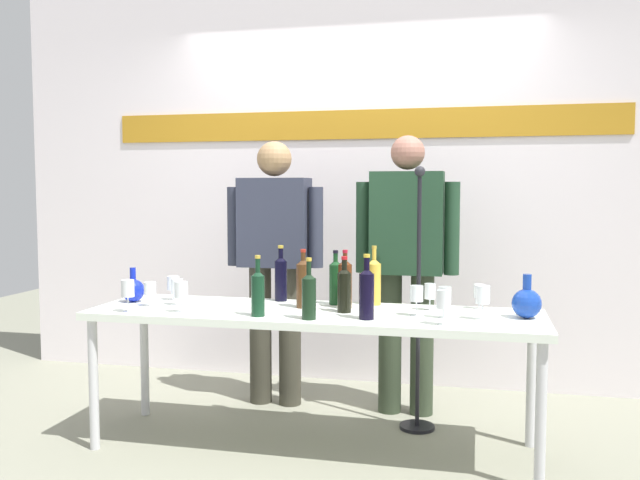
{
  "coord_description": "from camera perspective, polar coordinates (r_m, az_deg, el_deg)",
  "views": [
    {
      "loc": [
        0.82,
        -3.39,
        1.37
      ],
      "look_at": [
        0.0,
        0.15,
        1.09
      ],
      "focal_mm": 38.02,
      "sensor_mm": 36.0,
      "label": 1
    }
  ],
  "objects": [
    {
      "name": "microphone_stand",
      "position": [
        3.91,
        8.24,
        -8.56
      ],
      "size": [
        0.2,
        0.2,
        1.49
      ],
      "color": "black",
      "rests_on": "ground"
    },
    {
      "name": "wine_bottle_6",
      "position": [
        3.4,
        -5.25,
        -4.34
      ],
      "size": [
        0.07,
        0.07,
        0.31
      ],
      "color": "#12341F",
      "rests_on": "display_table"
    },
    {
      "name": "presenter_right",
      "position": [
        4.1,
        7.31,
        -1.3
      ],
      "size": [
        0.62,
        0.22,
        1.68
      ],
      "color": "#313C2A",
      "rests_on": "ground"
    },
    {
      "name": "back_wall",
      "position": [
        4.79,
        3.21,
        5.96
      ],
      "size": [
        5.1,
        0.11,
        3.0
      ],
      "color": "white",
      "rests_on": "ground"
    },
    {
      "name": "wine_glass_left_1",
      "position": [
        3.63,
        -15.88,
        -3.98
      ],
      "size": [
        0.07,
        0.07,
        0.17
      ],
      "color": "white",
      "rests_on": "display_table"
    },
    {
      "name": "wine_bottle_3",
      "position": [
        3.72,
        1.32,
        -3.45
      ],
      "size": [
        0.07,
        0.07,
        0.3
      ],
      "color": "#133E1B",
      "rests_on": "display_table"
    },
    {
      "name": "wine_glass_left_3",
      "position": [
        3.56,
        -11.61,
        -4.18
      ],
      "size": [
        0.07,
        0.07,
        0.16
      ],
      "color": "white",
      "rests_on": "display_table"
    },
    {
      "name": "presenter_left",
      "position": [
        4.27,
        -3.83,
        -1.16
      ],
      "size": [
        0.62,
        0.22,
        1.66
      ],
      "color": "#39372C",
      "rests_on": "ground"
    },
    {
      "name": "ground_plane",
      "position": [
        3.75,
        -0.54,
        -17.05
      ],
      "size": [
        10.0,
        10.0,
        0.0
      ],
      "primitive_type": "plane",
      "color": "gray"
    },
    {
      "name": "wine_bottle_7",
      "position": [
        3.85,
        -3.32,
        -3.13
      ],
      "size": [
        0.07,
        0.07,
        0.32
      ],
      "color": "black",
      "rests_on": "display_table"
    },
    {
      "name": "wine_bottle_5",
      "position": [
        3.31,
        3.94,
        -4.37
      ],
      "size": [
        0.07,
        0.07,
        0.32
      ],
      "color": "black",
      "rests_on": "display_table"
    },
    {
      "name": "decanter_blue_left",
      "position": [
        3.96,
        -15.45,
        -4.07
      ],
      "size": [
        0.13,
        0.13,
        0.19
      ],
      "color": "#1324B0",
      "rests_on": "display_table"
    },
    {
      "name": "wine_bottle_0",
      "position": [
        3.62,
        -1.41,
        -3.55
      ],
      "size": [
        0.08,
        0.08,
        0.31
      ],
      "color": "#492B15",
      "rests_on": "display_table"
    },
    {
      "name": "display_table",
      "position": [
        3.56,
        -0.55,
        -6.89
      ],
      "size": [
        2.35,
        0.66,
        0.73
      ],
      "color": "white",
      "rests_on": "ground"
    },
    {
      "name": "wine_bottle_2",
      "position": [
        3.72,
        4.57,
        -3.4
      ],
      "size": [
        0.08,
        0.08,
        0.32
      ],
      "color": "gold",
      "rests_on": "display_table"
    },
    {
      "name": "wine_glass_left_0",
      "position": [
        3.78,
        -14.12,
        -4.02
      ],
      "size": [
        0.06,
        0.06,
        0.13
      ],
      "color": "white",
      "rests_on": "display_table"
    },
    {
      "name": "wine_glass_right_3",
      "position": [
        3.42,
        8.13,
        -4.54
      ],
      "size": [
        0.07,
        0.07,
        0.15
      ],
      "color": "white",
      "rests_on": "display_table"
    },
    {
      "name": "decanter_blue_right",
      "position": [
        3.49,
        17.0,
        -5.06
      ],
      "size": [
        0.15,
        0.15,
        0.22
      ],
      "color": "#183CA2",
      "rests_on": "display_table"
    },
    {
      "name": "wine_bottle_4",
      "position": [
        3.61,
        2.12,
        -3.6
      ],
      "size": [
        0.07,
        0.07,
        0.31
      ],
      "color": "#522510",
      "rests_on": "display_table"
    },
    {
      "name": "wine_glass_right_0",
      "position": [
        3.38,
        13.53,
        -4.54
      ],
      "size": [
        0.07,
        0.07,
        0.17
      ],
      "color": "white",
      "rests_on": "display_table"
    },
    {
      "name": "wine_glass_right_2",
      "position": [
        3.69,
        13.26,
        -4.26
      ],
      "size": [
        0.06,
        0.06,
        0.13
      ],
      "color": "white",
      "rests_on": "display_table"
    },
    {
      "name": "wine_bottle_8",
      "position": [
        3.49,
        2.05,
        -4.09
      ],
      "size": [
        0.07,
        0.07,
        0.29
      ],
      "color": "black",
      "rests_on": "display_table"
    },
    {
      "name": "wine_glass_left_4",
      "position": [
        3.78,
        -11.97,
        -3.89
      ],
      "size": [
        0.06,
        0.06,
        0.15
      ],
      "color": "white",
      "rests_on": "display_table"
    },
    {
      "name": "wine_glass_left_2",
      "position": [
        3.96,
        -12.26,
        -3.6
      ],
      "size": [
        0.07,
        0.07,
        0.14
      ],
      "color": "white",
      "rests_on": "display_table"
    },
    {
      "name": "wine_bottle_1",
      "position": [
        3.31,
        -0.94,
        -4.6
      ],
      "size": [
        0.07,
        0.07,
        0.3
      ],
      "color": "black",
      "rests_on": "display_table"
    },
    {
      "name": "wine_glass_right_5",
      "position": [
        3.6,
        9.24,
        -4.35
      ],
      "size": [
        0.06,
        0.06,
        0.14
      ],
      "color": "white",
      "rests_on": "display_table"
    },
    {
      "name": "wine_glass_right_1",
      "position": [
        3.39,
        10.46,
        -4.64
      ],
      "size": [
        0.06,
        0.06,
        0.16
      ],
      "color": "white",
      "rests_on": "display_table"
    },
    {
      "name": "wine_glass_right_4",
      "position": [
        3.22,
        10.34,
        -5.0
      ],
      "size": [
        0.07,
        0.07,
        0.16
      ],
      "color": "white",
      "rests_on": "display_table"
    }
  ]
}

